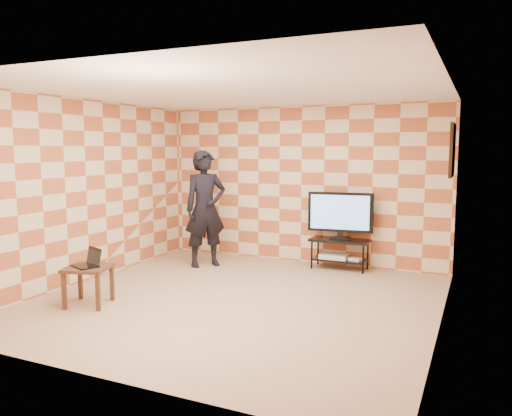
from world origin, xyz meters
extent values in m
plane|color=#9F8268|center=(0.00, 0.00, 0.00)|extent=(5.00, 5.00, 0.00)
cube|color=beige|center=(0.00, 2.50, 1.35)|extent=(5.00, 0.02, 2.70)
cube|color=beige|center=(0.00, -2.50, 1.35)|extent=(5.00, 0.02, 2.70)
cube|color=beige|center=(-2.50, 0.00, 1.35)|extent=(0.02, 5.00, 2.70)
cube|color=beige|center=(2.50, 0.00, 1.35)|extent=(0.02, 5.00, 2.70)
cube|color=white|center=(0.00, 0.00, 2.70)|extent=(5.00, 5.00, 0.02)
cube|color=black|center=(2.47, 1.55, 1.95)|extent=(0.04, 0.72, 0.72)
cube|color=black|center=(2.47, 1.55, 1.95)|extent=(0.04, 0.03, 0.68)
cube|color=black|center=(2.47, 1.55, 1.95)|extent=(0.04, 0.68, 0.03)
cube|color=black|center=(0.78, 2.22, 0.48)|extent=(0.96, 0.43, 0.04)
cube|color=black|center=(0.78, 2.22, 0.16)|extent=(0.87, 0.39, 0.03)
cylinder|color=black|center=(0.35, 2.05, 0.25)|extent=(0.03, 0.03, 0.50)
cylinder|color=black|center=(0.35, 2.39, 0.25)|extent=(0.03, 0.03, 0.50)
cylinder|color=black|center=(1.20, 2.05, 0.25)|extent=(0.03, 0.03, 0.50)
cylinder|color=black|center=(1.20, 2.39, 0.25)|extent=(0.03, 0.03, 0.50)
cube|color=black|center=(0.78, 2.22, 0.52)|extent=(0.33, 0.24, 0.03)
cube|color=black|center=(0.78, 2.22, 0.58)|extent=(0.08, 0.06, 0.09)
cube|color=black|center=(0.78, 2.22, 0.95)|extent=(1.06, 0.19, 0.65)
cube|color=#638DCB|center=(0.77, 2.18, 0.95)|extent=(0.94, 0.12, 0.56)
cube|color=silver|center=(0.69, 2.21, 0.21)|extent=(0.46, 0.33, 0.07)
cube|color=silver|center=(1.04, 2.19, 0.19)|extent=(0.22, 0.18, 0.04)
cube|color=#3A1D12|center=(-1.62, -0.96, 0.48)|extent=(0.65, 0.65, 0.04)
cube|color=#3A1D12|center=(-1.76, -1.24, 0.23)|extent=(0.06, 0.06, 0.46)
cube|color=#3A1D12|center=(-1.89, -0.82, 0.23)|extent=(0.06, 0.06, 0.46)
cube|color=#3A1D12|center=(-1.34, -1.10, 0.23)|extent=(0.06, 0.06, 0.46)
cube|color=#3A1D12|center=(-1.48, -0.69, 0.23)|extent=(0.06, 0.06, 0.46)
cube|color=black|center=(-1.63, -0.99, 0.51)|extent=(0.41, 0.35, 0.02)
cube|color=black|center=(-1.59, -0.88, 0.62)|extent=(0.34, 0.18, 0.22)
imported|color=black|center=(-1.35, 1.51, 0.97)|extent=(0.82, 0.84, 1.95)
camera|label=1|loc=(2.86, -5.68, 1.97)|focal=35.00mm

